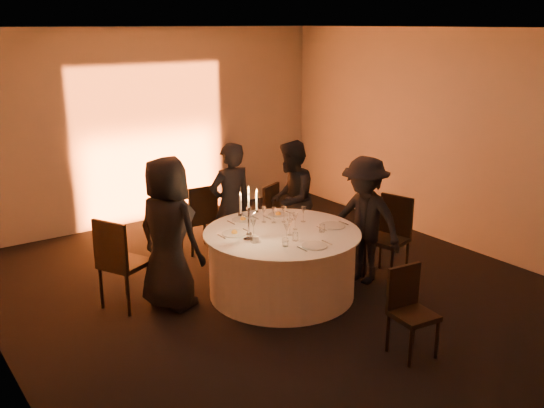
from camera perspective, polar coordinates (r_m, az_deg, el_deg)
floor at (r=7.20m, az=0.93°, el=-8.41°), size 7.00×7.00×0.00m
ceiling at (r=6.52m, az=1.06°, el=16.22°), size 7.00×7.00×0.00m
wall_back at (r=9.69m, az=-11.44°, el=7.15°), size 7.00×0.00×7.00m
wall_right at (r=8.78m, az=17.07°, el=5.77°), size 0.00×7.00×7.00m
uplighter_fixture at (r=9.76m, az=-10.23°, el=-1.49°), size 0.25×0.12×0.10m
banquet_table at (r=7.04m, az=0.94°, el=-5.58°), size 1.80×1.80×0.77m
chair_left at (r=6.82m, az=-14.19°, el=-4.99°), size 0.61×0.61×1.05m
chair_back_left at (r=8.31m, az=-6.77°, el=-1.02°), size 0.45×0.45×0.96m
chair_back_right at (r=8.47m, az=-0.71°, el=-0.74°), size 0.54×0.54×0.92m
chair_right at (r=7.64m, az=11.11°, el=-2.58°), size 0.54×0.54×1.01m
chair_front at (r=5.96m, az=12.78°, el=-9.35°), size 0.42×0.42×0.86m
guest_left at (r=6.68m, az=-9.74°, el=-2.76°), size 0.81×0.98×1.71m
guest_back_left at (r=7.75m, az=-3.89°, el=-0.14°), size 0.60×0.40×1.63m
guest_back_right at (r=8.08m, az=1.78°, el=0.44°), size 0.97×0.96×1.58m
guest_right at (r=7.35m, az=8.67°, el=-1.52°), size 0.80×1.12×1.56m
plate_left at (r=6.83m, az=-3.56°, el=-2.72°), size 0.35×0.28×0.08m
plate_back_left at (r=7.29m, az=-2.74°, el=-1.44°), size 0.36×0.27×0.08m
plate_back_right at (r=7.47m, az=0.59°, el=-0.96°), size 0.36×0.25×0.08m
plate_right at (r=7.12m, az=5.73°, el=-2.04°), size 0.36×0.30×0.01m
plate_front at (r=6.48m, az=4.03°, el=-3.93°), size 0.36×0.28×0.01m
coffee_cup at (r=6.58m, az=-1.54°, el=-3.35°), size 0.11×0.11×0.07m
candelabra at (r=6.57m, az=-2.19°, el=-1.68°), size 0.26×0.12×0.62m
wine_glass_a at (r=7.19m, az=-0.78°, el=-0.67°), size 0.07×0.07×0.19m
wine_glass_b at (r=6.73m, az=-1.76°, el=-1.92°), size 0.07×0.07×0.19m
wine_glass_c at (r=7.19m, az=1.13°, el=-0.66°), size 0.07×0.07×0.19m
wine_glass_d at (r=6.57m, az=1.40°, el=-2.38°), size 0.07×0.07×0.19m
wine_glass_e at (r=6.75m, az=1.69°, el=-1.85°), size 0.07×0.07×0.19m
wine_glass_f at (r=7.17m, az=0.19°, el=-0.72°), size 0.07×0.07×0.19m
wine_glass_g at (r=7.21m, az=2.97°, el=-0.64°), size 0.07×0.07×0.19m
wine_glass_h at (r=6.94m, az=2.19°, el=-1.34°), size 0.07×0.07×0.19m
tumbler_a at (r=6.91m, az=4.73°, el=-2.27°), size 0.07×0.07×0.09m
tumbler_b at (r=6.62m, az=2.22°, el=-3.09°), size 0.07×0.07×0.09m
tumbler_c at (r=6.45m, az=1.25°, el=-3.62°), size 0.07×0.07×0.09m
tumbler_d at (r=7.31m, az=1.90°, el=-1.15°), size 0.07×0.07×0.09m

